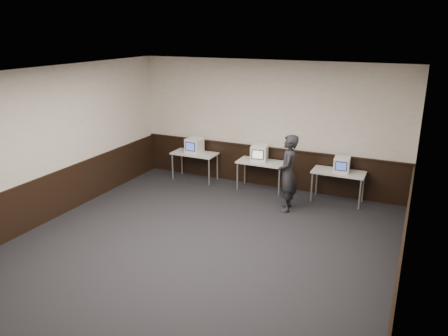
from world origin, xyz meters
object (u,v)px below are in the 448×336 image
(desk_center, at_px, (262,164))
(emac_right, at_px, (342,165))
(desk_left, at_px, (195,155))
(desk_right, at_px, (338,174))
(emac_center, at_px, (259,153))
(person, at_px, (288,173))
(emac_left, at_px, (194,146))

(desk_center, height_order, emac_right, emac_right)
(desk_left, xyz_separation_m, desk_center, (1.90, 0.00, 0.00))
(desk_right, relative_size, emac_center, 2.51)
(emac_right, relative_size, person, 0.23)
(emac_right, bearing_deg, emac_center, 174.09)
(desk_right, relative_size, emac_right, 2.96)
(emac_center, bearing_deg, desk_right, -10.33)
(desk_left, bearing_deg, emac_center, 1.03)
(emac_left, relative_size, emac_center, 0.92)
(desk_center, distance_m, emac_right, 1.97)
(person, bearing_deg, desk_right, 123.45)
(emac_center, bearing_deg, emac_right, -10.60)
(desk_right, xyz_separation_m, person, (-0.94, -0.97, 0.19))
(desk_left, relative_size, person, 0.69)
(desk_right, xyz_separation_m, emac_center, (-1.98, 0.03, 0.27))
(desk_center, bearing_deg, desk_left, 180.00)
(desk_left, relative_size, emac_left, 2.73)
(person, bearing_deg, emac_center, -146.25)
(emac_left, relative_size, emac_right, 1.08)
(desk_center, relative_size, person, 0.69)
(desk_left, height_order, emac_right, emac_right)
(emac_center, height_order, person, person)
(emac_left, bearing_deg, desk_left, -34.05)
(person, bearing_deg, emac_left, -121.22)
(desk_center, bearing_deg, emac_center, 157.72)
(desk_left, bearing_deg, emac_left, 142.92)
(desk_left, height_order, emac_left, emac_left)
(emac_center, xyz_separation_m, emac_right, (2.04, -0.04, -0.02))
(desk_center, distance_m, person, 1.38)
(emac_center, height_order, emac_right, emac_center)
(desk_right, relative_size, person, 0.69)
(desk_left, relative_size, emac_center, 2.51)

